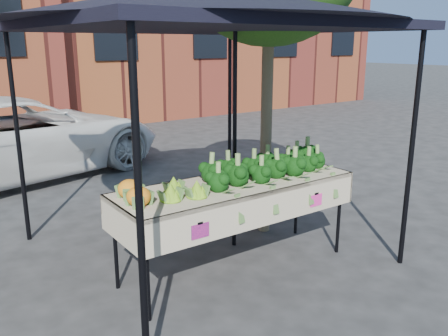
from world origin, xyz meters
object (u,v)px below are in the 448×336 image
table (236,226)px  street_tree (268,71)px  canopy (203,126)px  vehicle (6,26)px

table → street_tree: 1.79m
table → canopy: (-0.01, 0.55, 0.92)m
canopy → street_tree: size_ratio=0.84×
vehicle → street_tree: 4.59m
vehicle → canopy: bearing=177.8°
canopy → vehicle: (-0.80, 4.27, 1.07)m
table → street_tree: street_tree is taller
canopy → vehicle: size_ratio=0.65×
table → street_tree: (0.90, 0.60, 1.43)m
table → canopy: 1.07m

